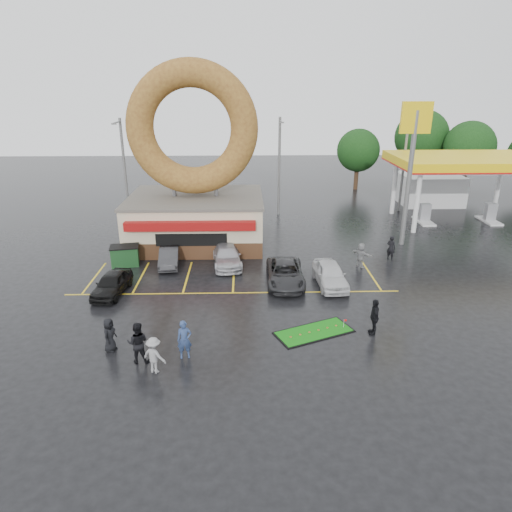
{
  "coord_description": "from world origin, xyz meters",
  "views": [
    {
      "loc": [
        0.74,
        -21.39,
        11.7
      ],
      "look_at": [
        1.4,
        3.8,
        2.2
      ],
      "focal_mm": 32.0,
      "sensor_mm": 36.0,
      "label": 1
    }
  ],
  "objects_px": {
    "car_dgrey": "(169,257)",
    "putting_green": "(314,332)",
    "car_grey": "(285,273)",
    "person_blue": "(184,340)",
    "gas_station": "(449,175)",
    "person_cameraman": "(374,317)",
    "streetlight_right": "(404,162)",
    "car_white": "(330,274)",
    "shell_sign": "(413,148)",
    "car_silver": "(227,256)",
    "donut_shop": "(195,186)",
    "streetlight_mid": "(279,164)",
    "car_black": "(112,284)",
    "dumpster": "(125,256)",
    "streetlight_left": "(124,167)"
  },
  "relations": [
    {
      "from": "car_grey",
      "to": "putting_green",
      "type": "height_order",
      "value": "car_grey"
    },
    {
      "from": "donut_shop",
      "to": "putting_green",
      "type": "xyz_separation_m",
      "value": [
        7.18,
        -14.33,
        -4.43
      ]
    },
    {
      "from": "donut_shop",
      "to": "car_grey",
      "type": "bearing_deg",
      "value": -52.84
    },
    {
      "from": "person_cameraman",
      "to": "putting_green",
      "type": "xyz_separation_m",
      "value": [
        -2.94,
        0.15,
        -0.91
      ]
    },
    {
      "from": "putting_green",
      "to": "streetlight_left",
      "type": "bearing_deg",
      "value": 123.69
    },
    {
      "from": "gas_station",
      "to": "car_grey",
      "type": "xyz_separation_m",
      "value": [
        -16.76,
        -16.2,
        -3.03
      ]
    },
    {
      "from": "shell_sign",
      "to": "person_blue",
      "type": "height_order",
      "value": "shell_sign"
    },
    {
      "from": "streetlight_left",
      "to": "car_silver",
      "type": "xyz_separation_m",
      "value": [
        9.5,
        -11.92,
        -4.13
      ]
    },
    {
      "from": "car_dgrey",
      "to": "putting_green",
      "type": "xyz_separation_m",
      "value": [
        8.64,
        -9.36,
        -0.58
      ]
    },
    {
      "from": "donut_shop",
      "to": "streetlight_mid",
      "type": "bearing_deg",
      "value": 48.62
    },
    {
      "from": "car_grey",
      "to": "car_silver",
      "type": "bearing_deg",
      "value": 139.93
    },
    {
      "from": "car_white",
      "to": "dumpster",
      "type": "distance_m",
      "value": 14.0
    },
    {
      "from": "shell_sign",
      "to": "car_silver",
      "type": "relative_size",
      "value": 2.35
    },
    {
      "from": "person_cameraman",
      "to": "putting_green",
      "type": "relative_size",
      "value": 0.44
    },
    {
      "from": "streetlight_mid",
      "to": "dumpster",
      "type": "height_order",
      "value": "streetlight_mid"
    },
    {
      "from": "streetlight_right",
      "to": "car_black",
      "type": "distance_m",
      "value": 29.88
    },
    {
      "from": "car_white",
      "to": "person_cameraman",
      "type": "bearing_deg",
      "value": -82.37
    },
    {
      "from": "car_black",
      "to": "streetlight_left",
      "type": "bearing_deg",
      "value": 106.71
    },
    {
      "from": "streetlight_right",
      "to": "streetlight_mid",
      "type": "bearing_deg",
      "value": -175.24
    },
    {
      "from": "streetlight_right",
      "to": "putting_green",
      "type": "bearing_deg",
      "value": -116.91
    },
    {
      "from": "person_blue",
      "to": "dumpster",
      "type": "height_order",
      "value": "person_blue"
    },
    {
      "from": "gas_station",
      "to": "car_dgrey",
      "type": "xyz_separation_m",
      "value": [
        -24.46,
        -12.94,
        -3.09
      ]
    },
    {
      "from": "donut_shop",
      "to": "streetlight_mid",
      "type": "distance_m",
      "value": 10.59
    },
    {
      "from": "car_dgrey",
      "to": "putting_green",
      "type": "relative_size",
      "value": 0.87
    },
    {
      "from": "gas_station",
      "to": "streetlight_right",
      "type": "height_order",
      "value": "streetlight_right"
    },
    {
      "from": "car_silver",
      "to": "car_white",
      "type": "height_order",
      "value": "car_white"
    },
    {
      "from": "car_silver",
      "to": "putting_green",
      "type": "xyz_separation_m",
      "value": [
        4.68,
        -9.36,
        -0.62
      ]
    },
    {
      "from": "gas_station",
      "to": "person_blue",
      "type": "distance_m",
      "value": 32.95
    },
    {
      "from": "streetlight_right",
      "to": "car_silver",
      "type": "height_order",
      "value": "streetlight_right"
    },
    {
      "from": "dumpster",
      "to": "streetlight_mid",
      "type": "bearing_deg",
      "value": 37.81
    },
    {
      "from": "person_blue",
      "to": "car_dgrey",
      "type": "bearing_deg",
      "value": 91.32
    },
    {
      "from": "streetlight_mid",
      "to": "car_black",
      "type": "xyz_separation_m",
      "value": [
        -11.16,
        -17.42,
        -4.13
      ]
    },
    {
      "from": "shell_sign",
      "to": "person_cameraman",
      "type": "xyz_separation_m",
      "value": [
        -5.88,
        -13.51,
        -6.44
      ]
    },
    {
      "from": "car_dgrey",
      "to": "person_cameraman",
      "type": "distance_m",
      "value": 14.99
    },
    {
      "from": "streetlight_mid",
      "to": "person_cameraman",
      "type": "relative_size",
      "value": 4.8
    },
    {
      "from": "car_silver",
      "to": "dumpster",
      "type": "xyz_separation_m",
      "value": [
        -7.0,
        0.13,
        -0.01
      ]
    },
    {
      "from": "shell_sign",
      "to": "person_cameraman",
      "type": "distance_m",
      "value": 16.08
    },
    {
      "from": "car_white",
      "to": "shell_sign",
      "type": "bearing_deg",
      "value": 44.19
    },
    {
      "from": "car_dgrey",
      "to": "car_white",
      "type": "distance_m",
      "value": 11.06
    },
    {
      "from": "car_silver",
      "to": "putting_green",
      "type": "bearing_deg",
      "value": -69.7
    },
    {
      "from": "gas_station",
      "to": "person_cameraman",
      "type": "relative_size",
      "value": 7.29
    },
    {
      "from": "donut_shop",
      "to": "car_silver",
      "type": "bearing_deg",
      "value": -63.3
    },
    {
      "from": "car_dgrey",
      "to": "streetlight_mid",
      "type": "bearing_deg",
      "value": 51.52
    },
    {
      "from": "streetlight_left",
      "to": "car_dgrey",
      "type": "xyz_separation_m",
      "value": [
        5.54,
        -11.92,
        -4.17
      ]
    },
    {
      "from": "car_dgrey",
      "to": "car_grey",
      "type": "distance_m",
      "value": 8.37
    },
    {
      "from": "donut_shop",
      "to": "shell_sign",
      "type": "bearing_deg",
      "value": -3.47
    },
    {
      "from": "person_blue",
      "to": "dumpster",
      "type": "bearing_deg",
      "value": 104.64
    },
    {
      "from": "car_dgrey",
      "to": "person_blue",
      "type": "height_order",
      "value": "person_blue"
    },
    {
      "from": "shell_sign",
      "to": "streetlight_left",
      "type": "xyz_separation_m",
      "value": [
        -23.0,
        7.92,
        -2.6
      ]
    },
    {
      "from": "streetlight_right",
      "to": "car_white",
      "type": "height_order",
      "value": "streetlight_right"
    }
  ]
}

